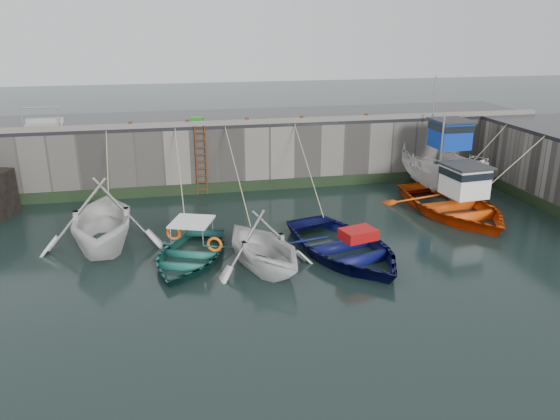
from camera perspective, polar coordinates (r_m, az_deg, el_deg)
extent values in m
plane|color=black|center=(16.81, 1.31, -7.81)|extent=(120.00, 120.00, 0.00)
cube|color=slate|center=(27.98, -4.50, 6.40)|extent=(30.00, 5.00, 3.00)
cube|color=black|center=(27.68, -4.59, 9.59)|extent=(30.00, 5.00, 0.16)
cube|color=slate|center=(25.36, -3.90, 9.15)|extent=(30.00, 0.30, 0.20)
cube|color=black|center=(25.86, -3.69, 2.50)|extent=(30.00, 0.08, 0.50)
cylinder|color=#3F1E0F|center=(25.27, -8.75, 5.09)|extent=(0.07, 0.07, 3.20)
cylinder|color=#3F1E0F|center=(25.29, -7.75, 5.15)|extent=(0.07, 0.07, 3.20)
cube|color=#3F1E0F|center=(25.61, -8.10, 2.18)|extent=(0.44, 0.06, 0.05)
cube|color=#3F1E0F|center=(25.52, -8.14, 2.89)|extent=(0.44, 0.06, 0.05)
cube|color=#3F1E0F|center=(25.43, -8.17, 3.60)|extent=(0.44, 0.06, 0.05)
cube|color=#3F1E0F|center=(25.35, -8.21, 4.32)|extent=(0.44, 0.06, 0.05)
cube|color=#3F1E0F|center=(25.26, -8.24, 5.05)|extent=(0.44, 0.06, 0.05)
cube|color=#3F1E0F|center=(25.19, -8.28, 5.77)|extent=(0.44, 0.06, 0.05)
cube|color=#3F1E0F|center=(25.12, -8.31, 6.51)|extent=(0.44, 0.06, 0.05)
cube|color=#3F1E0F|center=(25.05, -8.35, 7.24)|extent=(0.44, 0.06, 0.05)
cube|color=#3F1E0F|center=(24.98, -8.38, 7.98)|extent=(0.44, 0.06, 0.05)
imported|color=silver|center=(20.60, -17.86, -3.56)|extent=(4.61, 5.31, 2.75)
imported|color=#1A5B51|center=(18.68, -9.47, -5.21)|extent=(4.55, 5.30, 0.93)
imported|color=silver|center=(17.93, -1.81, -6.01)|extent=(4.77, 5.13, 2.20)
imported|color=#0A0E43|center=(18.95, 6.66, -4.71)|extent=(5.39, 6.56, 1.18)
imported|color=silver|center=(26.78, 16.35, 3.86)|extent=(2.54, 6.66, 2.57)
cube|color=#0B31AA|center=(25.86, 17.35, 7.54)|extent=(1.41, 1.51, 1.20)
cube|color=black|center=(25.80, 17.43, 8.30)|extent=(1.47, 1.57, 0.28)
cube|color=#262628|center=(25.75, 17.49, 8.93)|extent=(1.61, 1.71, 0.08)
cylinder|color=#A5A8AD|center=(27.28, 15.71, 10.17)|extent=(0.08, 0.08, 3.00)
imported|color=#E64A0C|center=(23.89, 17.59, 0.37)|extent=(5.15, 6.78, 1.32)
cube|color=white|center=(23.07, 18.74, 2.87)|extent=(1.54, 1.63, 1.20)
cube|color=black|center=(22.99, 18.83, 3.71)|extent=(1.61, 1.70, 0.28)
cube|color=#262628|center=(22.92, 18.91, 4.41)|extent=(1.76, 1.85, 0.08)
cylinder|color=#A5A8AD|center=(24.28, 16.50, 6.06)|extent=(0.08, 0.08, 3.00)
cube|color=#18881C|center=(25.80, -8.67, 9.26)|extent=(0.63, 0.50, 0.30)
cylinder|color=#A5A8AD|center=(26.21, -25.34, 8.60)|extent=(0.05, 0.05, 1.00)
cylinder|color=#A5A8AD|center=(25.90, -22.09, 8.93)|extent=(0.05, 0.05, 1.00)
cylinder|color=#A5A8AD|center=(25.98, -23.86, 9.76)|extent=(1.50, 0.05, 0.05)
cube|color=gray|center=(26.59, -23.41, 8.09)|extent=(1.60, 0.35, 0.18)
cube|color=gray|center=(26.90, -23.32, 8.60)|extent=(1.60, 0.35, 0.18)
cylinder|color=#3F1E0F|center=(25.26, -15.36, 8.58)|extent=(0.18, 0.18, 0.28)
cylinder|color=#3F1E0F|center=(25.23, -9.63, 8.97)|extent=(0.18, 0.18, 0.28)
cylinder|color=#3F1E0F|center=(25.48, -3.48, 9.30)|extent=(0.18, 0.18, 0.28)
cylinder|color=#3F1E0F|center=(25.98, 2.28, 9.51)|extent=(0.18, 0.18, 0.28)
cylinder|color=#3F1E0F|center=(26.92, 9.00, 9.63)|extent=(0.18, 0.18, 0.28)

